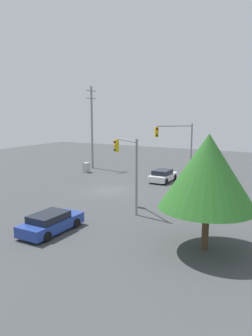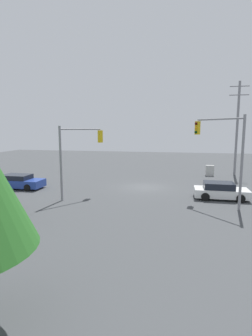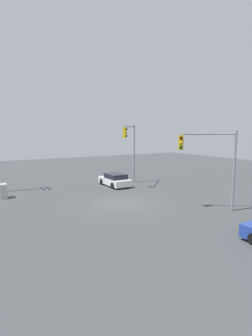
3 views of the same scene
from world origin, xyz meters
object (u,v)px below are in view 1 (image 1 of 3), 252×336
at_px(sedan_blue, 51,223).
at_px(sedan_white, 163,176).
at_px(electrical_cabinet, 86,168).
at_px(traffic_signal_main, 127,160).
at_px(traffic_signal_cross, 178,143).

bearing_deg(sedan_blue, sedan_white, 89.47).
xyz_separation_m(sedan_blue, electrical_cabinet, (-18.68, -10.78, -0.01)).
height_order(sedan_blue, traffic_signal_main, traffic_signal_main).
relative_size(sedan_blue, electrical_cabinet, 3.64).
distance_m(sedan_white, traffic_signal_main, 12.05).
height_order(sedan_blue, electrical_cabinet, sedan_blue).
bearing_deg(traffic_signal_main, electrical_cabinet, -6.61).
bearing_deg(electrical_cabinet, sedan_blue, 29.99).
height_order(traffic_signal_main, electrical_cabinet, traffic_signal_main).
bearing_deg(sedan_white, sedan_blue, -90.53).
height_order(sedan_blue, traffic_signal_cross, traffic_signal_cross).
height_order(sedan_white, electrical_cabinet, sedan_white).
height_order(traffic_signal_main, traffic_signal_cross, traffic_signal_cross).
distance_m(traffic_signal_main, traffic_signal_cross, 11.13).
bearing_deg(traffic_signal_main, sedan_blue, 110.72).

